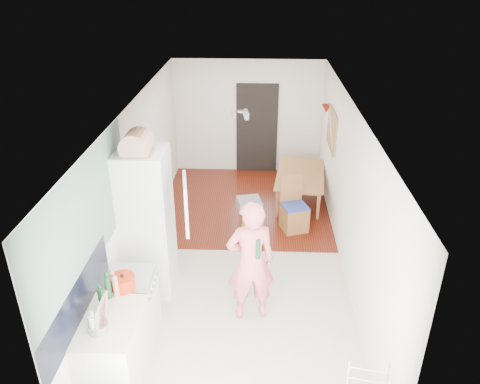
# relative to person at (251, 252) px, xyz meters

# --- Properties ---
(room_shell) EXTENTS (3.20, 7.00, 2.50)m
(room_shell) POSITION_rel_person_xyz_m (-0.18, 1.34, 0.23)
(room_shell) COLOR silver
(room_shell) RESTS_ON ground
(floor) EXTENTS (3.20, 7.00, 0.01)m
(floor) POSITION_rel_person_xyz_m (-0.18, 1.34, -1.02)
(floor) COLOR beige
(floor) RESTS_ON ground
(wood_floor_overlay) EXTENTS (3.20, 3.30, 0.01)m
(wood_floor_overlay) POSITION_rel_person_xyz_m (-0.18, 3.19, -1.02)
(wood_floor_overlay) COLOR #621F0E
(wood_floor_overlay) RESTS_ON room_shell
(sage_wall_panel) EXTENTS (0.02, 3.00, 1.30)m
(sage_wall_panel) POSITION_rel_person_xyz_m (-1.77, -0.66, 0.83)
(sage_wall_panel) COLOR slate
(sage_wall_panel) RESTS_ON room_shell
(tile_splashback) EXTENTS (0.02, 1.90, 0.50)m
(tile_splashback) POSITION_rel_person_xyz_m (-1.76, -1.21, 0.13)
(tile_splashback) COLOR black
(tile_splashback) RESTS_ON room_shell
(doorway_recess) EXTENTS (0.90, 0.04, 2.00)m
(doorway_recess) POSITION_rel_person_xyz_m (0.02, 4.82, -0.02)
(doorway_recess) COLOR black
(doorway_recess) RESTS_ON room_shell
(base_cabinet) EXTENTS (0.60, 0.90, 0.86)m
(base_cabinet) POSITION_rel_person_xyz_m (-1.48, -1.21, -0.59)
(base_cabinet) COLOR silver
(base_cabinet) RESTS_ON room_shell
(worktop) EXTENTS (0.62, 0.92, 0.06)m
(worktop) POSITION_rel_person_xyz_m (-1.48, -1.21, -0.13)
(worktop) COLOR #F0E8CD
(worktop) RESTS_ON room_shell
(range_cooker) EXTENTS (0.60, 0.60, 0.88)m
(range_cooker) POSITION_rel_person_xyz_m (-1.48, -0.46, -0.58)
(range_cooker) COLOR silver
(range_cooker) RESTS_ON room_shell
(cooker_top) EXTENTS (0.60, 0.60, 0.04)m
(cooker_top) POSITION_rel_person_xyz_m (-1.48, -0.46, -0.12)
(cooker_top) COLOR #B7B7B9
(cooker_top) RESTS_ON room_shell
(fridge_housing) EXTENTS (0.66, 0.66, 2.15)m
(fridge_housing) POSITION_rel_person_xyz_m (-1.45, 0.56, 0.05)
(fridge_housing) COLOR silver
(fridge_housing) RESTS_ON room_shell
(fridge_door) EXTENTS (0.14, 0.56, 0.70)m
(fridge_door) POSITION_rel_person_xyz_m (-0.84, 0.26, 0.53)
(fridge_door) COLOR silver
(fridge_door) RESTS_ON room_shell
(fridge_interior) EXTENTS (0.02, 0.52, 0.66)m
(fridge_interior) POSITION_rel_person_xyz_m (-1.14, 0.56, 0.53)
(fridge_interior) COLOR white
(fridge_interior) RESTS_ON room_shell
(pinboard) EXTENTS (0.03, 0.90, 0.70)m
(pinboard) POSITION_rel_person_xyz_m (1.40, 3.24, 0.53)
(pinboard) COLOR tan
(pinboard) RESTS_ON room_shell
(pinboard_frame) EXTENTS (0.00, 0.94, 0.74)m
(pinboard_frame) POSITION_rel_person_xyz_m (1.39, 3.24, 0.53)
(pinboard_frame) COLOR #A05736
(pinboard_frame) RESTS_ON room_shell
(wall_sconce) EXTENTS (0.18, 0.18, 0.16)m
(wall_sconce) POSITION_rel_person_xyz_m (1.36, 3.89, 0.73)
(wall_sconce) COLOR maroon
(wall_sconce) RESTS_ON room_shell
(person) EXTENTS (0.82, 0.62, 2.04)m
(person) POSITION_rel_person_xyz_m (0.00, 0.00, 0.00)
(person) COLOR #E1686B
(person) RESTS_ON floor
(dining_table) EXTENTS (0.93, 1.47, 0.49)m
(dining_table) POSITION_rel_person_xyz_m (0.93, 3.41, -0.78)
(dining_table) COLOR #A05736
(dining_table) RESTS_ON floor
(dining_chair) EXTENTS (0.53, 0.53, 0.98)m
(dining_chair) POSITION_rel_person_xyz_m (0.72, 2.26, -0.53)
(dining_chair) COLOR #A05736
(dining_chair) RESTS_ON floor
(stool) EXTENTS (0.41, 0.41, 0.46)m
(stool) POSITION_rel_person_xyz_m (-0.05, 2.19, -0.79)
(stool) COLOR #A05736
(stool) RESTS_ON floor
(grey_drape) EXTENTS (0.47, 0.47, 0.18)m
(grey_drape) POSITION_rel_person_xyz_m (-0.07, 2.17, -0.48)
(grey_drape) COLOR gray
(grey_drape) RESTS_ON stool
(bread_bin) EXTENTS (0.42, 0.40, 0.21)m
(bread_bin) POSITION_rel_person_xyz_m (-1.45, 0.48, 1.23)
(bread_bin) COLOR tan
(bread_bin) RESTS_ON fridge_housing
(red_casserole) EXTENTS (0.30, 0.30, 0.17)m
(red_casserole) POSITION_rel_person_xyz_m (-1.46, -0.67, -0.02)
(red_casserole) COLOR red
(red_casserole) RESTS_ON cooker_top
(steel_pan) EXTENTS (0.25, 0.25, 0.10)m
(steel_pan) POSITION_rel_person_xyz_m (-1.53, -1.37, -0.05)
(steel_pan) COLOR #B7B7B9
(steel_pan) RESTS_ON worktop
(held_bottle) EXTENTS (0.06, 0.06, 0.27)m
(held_bottle) POSITION_rel_person_xyz_m (0.09, -0.11, 0.12)
(held_bottle) COLOR #164320
(held_bottle) RESTS_ON person
(bottle_a) EXTENTS (0.08, 0.08, 0.27)m
(bottle_a) POSITION_rel_person_xyz_m (-1.59, -1.03, 0.03)
(bottle_a) COLOR #164320
(bottle_a) RESTS_ON worktop
(bottle_b) EXTENTS (0.07, 0.07, 0.28)m
(bottle_b) POSITION_rel_person_xyz_m (-1.58, -0.84, 0.04)
(bottle_b) COLOR #164320
(bottle_b) RESTS_ON worktop
(bottle_c) EXTENTS (0.11, 0.11, 0.23)m
(bottle_c) POSITION_rel_person_xyz_m (-1.55, -1.40, 0.01)
(bottle_c) COLOR silver
(bottle_c) RESTS_ON worktop
(pepper_mill_front) EXTENTS (0.06, 0.06, 0.21)m
(pepper_mill_front) POSITION_rel_person_xyz_m (-1.56, -0.71, 0.00)
(pepper_mill_front) COLOR tan
(pepper_mill_front) RESTS_ON worktop
(pepper_mill_back) EXTENTS (0.06, 0.06, 0.22)m
(pepper_mill_back) POSITION_rel_person_xyz_m (-1.50, -0.81, 0.01)
(pepper_mill_back) COLOR tan
(pepper_mill_back) RESTS_ON worktop
(chopping_boards) EXTENTS (0.10, 0.25, 0.33)m
(chopping_boards) POSITION_rel_person_xyz_m (-1.51, -1.29, 0.07)
(chopping_boards) COLOR tan
(chopping_boards) RESTS_ON worktop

